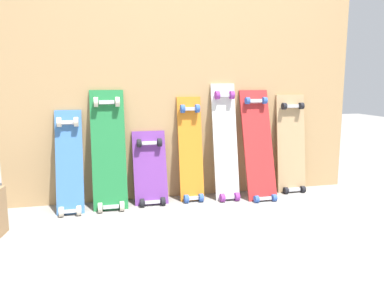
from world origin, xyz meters
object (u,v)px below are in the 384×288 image
at_px(skateboard_white, 226,146).
at_px(skateboard_purple, 150,172).
at_px(skateboard_natural, 291,148).
at_px(skateboard_red, 259,149).
at_px(skateboard_blue, 69,166).
at_px(skateboard_green, 109,154).
at_px(skateboard_orange, 191,153).

bearing_deg(skateboard_white, skateboard_purple, 179.23).
bearing_deg(skateboard_natural, skateboard_red, -165.37).
relative_size(skateboard_purple, skateboard_white, 0.63).
height_order(skateboard_blue, skateboard_green, skateboard_green).
distance_m(skateboard_red, skateboard_natural, 0.32).
bearing_deg(skateboard_white, skateboard_green, -179.08).
height_order(skateboard_blue, skateboard_orange, skateboard_orange).
bearing_deg(skateboard_green, skateboard_purple, 4.21).
distance_m(skateboard_green, skateboard_natural, 1.39).
distance_m(skateboard_blue, skateboard_red, 1.34).
height_order(skateboard_green, skateboard_orange, skateboard_green).
bearing_deg(skateboard_blue, skateboard_red, -0.52).
distance_m(skateboard_purple, skateboard_natural, 1.12).
height_order(skateboard_green, skateboard_white, skateboard_white).
bearing_deg(skateboard_purple, skateboard_orange, 2.45).
distance_m(skateboard_orange, skateboard_white, 0.26).
xyz_separation_m(skateboard_blue, skateboard_red, (1.34, -0.01, 0.06)).
bearing_deg(skateboard_orange, skateboard_purple, -177.55).
distance_m(skateboard_purple, skateboard_red, 0.81).
height_order(skateboard_blue, skateboard_white, skateboard_white).
xyz_separation_m(skateboard_blue, skateboard_orange, (0.84, 0.05, 0.04)).
relative_size(skateboard_orange, skateboard_red, 0.94).
height_order(skateboard_purple, skateboard_white, skateboard_white).
bearing_deg(skateboard_purple, skateboard_blue, -176.29).
distance_m(skateboard_green, skateboard_purple, 0.32).
bearing_deg(skateboard_red, skateboard_natural, 14.63).
relative_size(skateboard_white, skateboard_natural, 1.10).
height_order(skateboard_green, skateboard_natural, skateboard_green).
relative_size(skateboard_green, skateboard_orange, 1.06).
xyz_separation_m(skateboard_green, skateboard_white, (0.84, 0.01, 0.02)).
bearing_deg(skateboard_red, skateboard_blue, 179.48).
relative_size(skateboard_orange, skateboard_white, 0.90).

